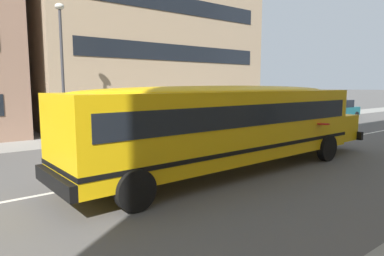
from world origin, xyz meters
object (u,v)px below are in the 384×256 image
Objects in this scene: parked_car_silver_near_corner at (281,114)px; parked_car_teal_past_driveway at (339,109)px; school_bus at (232,121)px; street_lamp at (62,56)px.

parked_car_teal_past_driveway is (8.37, 0.15, 0.00)m from parked_car_silver_near_corner.
school_bus is 9.74m from street_lamp.
school_bus is 21.48m from parked_car_teal_past_driveway.
street_lamp reaches higher than parked_car_silver_near_corner.
parked_car_silver_near_corner is 0.58× the size of street_lamp.
parked_car_teal_past_driveway is 0.58× the size of street_lamp.
parked_car_teal_past_driveway is at bearing 2.35° from parked_car_silver_near_corner.
street_lamp is at bearing 105.87° from school_bus.
street_lamp is at bearing 173.42° from parked_car_silver_near_corner.
parked_car_teal_past_driveway is 23.29m from street_lamp.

